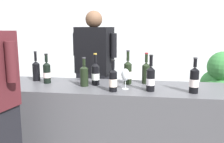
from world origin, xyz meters
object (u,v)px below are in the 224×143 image
Objects in this scene: wine_bottle_1 at (194,80)px; wine_glass at (125,75)px; potted_shrub at (219,89)px; wine_bottle_5 at (128,72)px; wine_bottle_8 at (36,70)px; wine_bottle_0 at (113,80)px; wine_bottle_2 at (95,74)px; wine_bottle_6 at (47,72)px; wine_bottle_3 at (151,78)px; wine_bottle_4 at (146,72)px; person_server at (95,80)px; wine_bottle_7 at (84,75)px.

wine_glass is (-0.62, 0.05, 0.01)m from wine_bottle_1.
wine_bottle_1 reaches higher than potted_shrub.
wine_bottle_8 is (-1.01, 0.00, -0.00)m from wine_bottle_5.
wine_bottle_2 reaches higher than wine_bottle_0.
wine_bottle_0 is 0.77m from wine_bottle_6.
wine_bottle_3 is 0.97× the size of wine_bottle_5.
wine_bottle_5 is at bearing -165.57° from wine_bottle_4.
wine_bottle_5 reaches higher than wine_bottle_2.
wine_bottle_6 is 0.19m from wine_bottle_8.
wine_bottle_4 is at bearing 16.00° from wine_bottle_2.
potted_shrub is (2.16, 0.86, -0.35)m from wine_bottle_8.
wine_bottle_4 is at bearing 51.73° from wine_bottle_0.
wine_bottle_2 is 0.99× the size of wine_bottle_8.
wine_bottle_2 is 0.34m from wine_glass.
person_server reaches higher than wine_bottle_2.
wine_bottle_0 is 1.49× the size of wine_glass.
wine_bottle_0 is at bearing -175.75° from wine_bottle_1.
wine_bottle_1 is 0.95× the size of wine_bottle_3.
wine_bottle_2 is 0.53m from wine_bottle_4.
wine_bottle_5 is 0.22m from wine_glass.
person_server is (0.38, 0.57, -0.20)m from wine_bottle_6.
potted_shrub is (1.57, 1.03, -0.34)m from wine_bottle_7.
wine_glass is at bearing -8.22° from wine_bottle_7.
wine_bottle_3 is (-0.39, 0.01, 0.00)m from wine_bottle_1.
wine_bottle_3 reaches higher than wine_bottle_7.
wine_bottle_1 is 1.33m from person_server.
wine_bottle_1 is at bearing -9.60° from wine_bottle_8.
wine_bottle_2 is (-0.21, 0.23, 0.01)m from wine_bottle_0.
wine_glass is 0.12× the size of person_server.
wine_bottle_2 is at bearing -146.88° from potted_shrub.
wine_bottle_2 is at bearing -8.43° from wine_bottle_8.
wine_bottle_5 is (-0.62, 0.27, 0.00)m from wine_bottle_1.
wine_bottle_8 is at bearing 159.92° from wine_bottle_0.
person_server is at bearing 122.97° from wine_glass.
person_server reaches higher than wine_bottle_6.
wine_bottle_3 is 0.66m from wine_bottle_7.
wine_bottle_2 is 0.12m from wine_bottle_7.
wine_bottle_6 reaches higher than wine_bottle_0.
wine_bottle_5 is 0.85m from wine_bottle_6.
wine_bottle_3 is (0.55, -0.17, 0.00)m from wine_bottle_2.
wine_bottle_8 reaches higher than wine_bottle_4.
wine_bottle_2 reaches higher than wine_bottle_1.
wine_bottle_4 is 0.92× the size of wine_bottle_5.
wine_bottle_8 is at bearing 179.77° from wine_bottle_5.
wine_bottle_3 reaches higher than potted_shrub.
wine_bottle_2 is 0.93× the size of wine_bottle_5.
wine_bottle_6 is at bearing 171.20° from wine_glass.
wine_bottle_3 is 1.27m from wine_bottle_8.
wine_bottle_2 is 1.79m from potted_shrub.
wine_bottle_4 is 0.19× the size of person_server.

